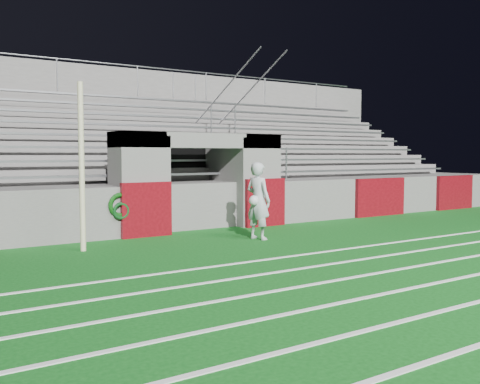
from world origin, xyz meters
TOP-DOWN VIEW (x-y plane):
  - ground at (0.00, 0.00)m, footprint 90.00×90.00m
  - field_post at (-3.69, 1.88)m, footprint 0.12×0.12m
  - stadium_structure at (0.00, 7.97)m, footprint 26.00×8.48m
  - goalkeeper_with_ball at (0.29, 1.15)m, footprint 0.65×0.76m
  - hose_coil at (-2.47, 2.94)m, footprint 0.60×0.15m

SIDE VIEW (x-z plane):
  - ground at x=0.00m, z-range 0.00..0.00m
  - hose_coil at x=-2.47m, z-range 0.47..1.11m
  - goalkeeper_with_ball at x=0.29m, z-range 0.00..1.85m
  - stadium_structure at x=0.00m, z-range -1.22..4.20m
  - field_post at x=-3.69m, z-range 0.00..3.53m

